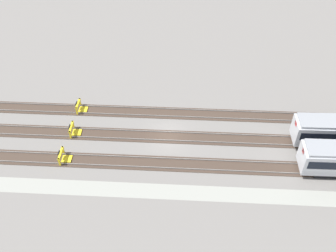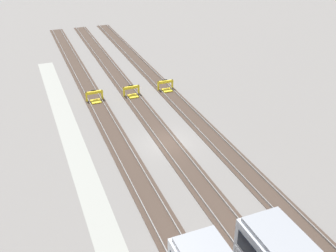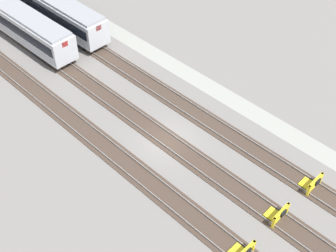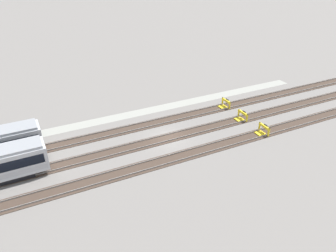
# 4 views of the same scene
# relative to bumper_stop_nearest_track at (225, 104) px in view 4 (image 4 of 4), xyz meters

# --- Properties ---
(ground_plane) EXTENTS (400.00, 400.00, 0.00)m
(ground_plane) POSITION_rel_bumper_stop_nearest_track_xyz_m (11.63, 4.33, -0.51)
(ground_plane) COLOR gray
(service_walkway) EXTENTS (54.00, 2.00, 0.01)m
(service_walkway) POSITION_rel_bumper_stop_nearest_track_xyz_m (11.63, -3.91, -0.51)
(service_walkway) COLOR #9E9E93
(service_walkway) RESTS_ON ground
(rail_track_nearest) EXTENTS (90.00, 2.23, 0.21)m
(rail_track_nearest) POSITION_rel_bumper_stop_nearest_track_xyz_m (11.63, -0.00, -0.47)
(rail_track_nearest) COLOR #47382D
(rail_track_nearest) RESTS_ON ground
(rail_track_near_inner) EXTENTS (90.00, 2.24, 0.21)m
(rail_track_near_inner) POSITION_rel_bumper_stop_nearest_track_xyz_m (11.63, 4.33, -0.47)
(rail_track_near_inner) COLOR #47382D
(rail_track_near_inner) RESTS_ON ground
(rail_track_middle) EXTENTS (90.00, 2.23, 0.21)m
(rail_track_middle) POSITION_rel_bumper_stop_nearest_track_xyz_m (11.63, 8.67, -0.47)
(rail_track_middle) COLOR #47382D
(rail_track_middle) RESTS_ON ground
(bumper_stop_nearest_track) EXTENTS (1.35, 2.00, 1.22)m
(bumper_stop_nearest_track) POSITION_rel_bumper_stop_nearest_track_xyz_m (0.00, 0.00, 0.00)
(bumper_stop_nearest_track) COLOR yellow
(bumper_stop_nearest_track) RESTS_ON ground
(bumper_stop_near_inner_track) EXTENTS (1.36, 2.01, 1.22)m
(bumper_stop_near_inner_track) POSITION_rel_bumper_stop_nearest_track_xyz_m (0.17, 4.34, 0.00)
(bumper_stop_near_inner_track) COLOR yellow
(bumper_stop_near_inner_track) RESTS_ON ground
(bumper_stop_middle_track) EXTENTS (1.35, 2.00, 1.22)m
(bumper_stop_middle_track) POSITION_rel_bumper_stop_nearest_track_xyz_m (0.02, 8.67, 0.00)
(bumper_stop_middle_track) COLOR yellow
(bumper_stop_middle_track) RESTS_ON ground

